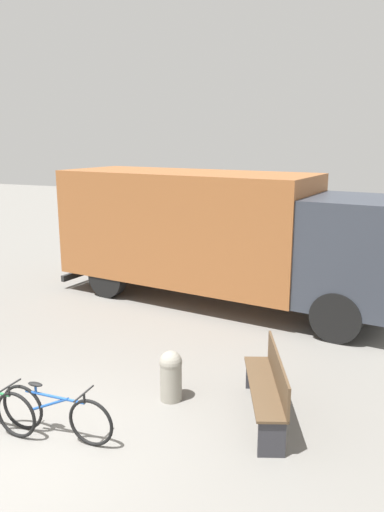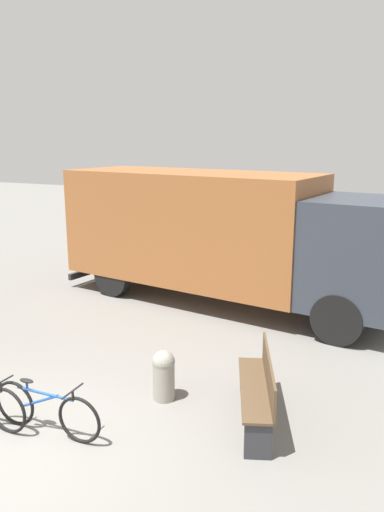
{
  "view_description": "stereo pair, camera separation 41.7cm",
  "coord_description": "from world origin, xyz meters",
  "px_view_note": "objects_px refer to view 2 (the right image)",
  "views": [
    {
      "loc": [
        4.02,
        -4.17,
        3.84
      ],
      "look_at": [
        0.58,
        4.38,
        1.66
      ],
      "focal_mm": 35.0,
      "sensor_mm": 36.0,
      "label": 1
    },
    {
      "loc": [
        4.41,
        -4.01,
        3.84
      ],
      "look_at": [
        0.58,
        4.38,
        1.66
      ],
      "focal_mm": 35.0,
      "sensor_mm": 36.0,
      "label": 2
    }
  ],
  "objects_px": {
    "bollard_near_bench": "(164,373)",
    "park_bench": "(260,386)",
    "delivery_truck": "(219,231)",
    "bicycle_far": "(46,410)"
  },
  "relations": [
    {
      "from": "delivery_truck",
      "to": "bicycle_far",
      "type": "height_order",
      "value": "delivery_truck"
    },
    {
      "from": "park_bench",
      "to": "bicycle_far",
      "type": "height_order",
      "value": "park_bench"
    },
    {
      "from": "park_bench",
      "to": "bollard_near_bench",
      "type": "relative_size",
      "value": 2.41
    },
    {
      "from": "bicycle_far",
      "to": "bollard_near_bench",
      "type": "bearing_deg",
      "value": 54.32
    },
    {
      "from": "delivery_truck",
      "to": "park_bench",
      "type": "distance_m",
      "value": 5.37
    },
    {
      "from": "park_bench",
      "to": "bollard_near_bench",
      "type": "distance_m",
      "value": 1.49
    },
    {
      "from": "delivery_truck",
      "to": "park_bench",
      "type": "bearing_deg",
      "value": -53.89
    },
    {
      "from": "bicycle_far",
      "to": "bollard_near_bench",
      "type": "distance_m",
      "value": 1.76
    },
    {
      "from": "delivery_truck",
      "to": "bollard_near_bench",
      "type": "relative_size",
      "value": 10.63
    },
    {
      "from": "bollard_near_bench",
      "to": "park_bench",
      "type": "bearing_deg",
      "value": 1.04
    }
  ]
}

